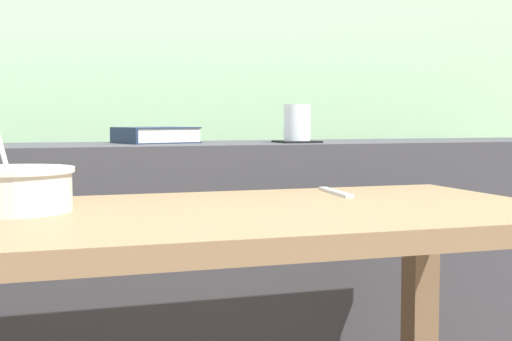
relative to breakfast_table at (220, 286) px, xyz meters
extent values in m
cube|color=#38383D|center=(0.10, 0.62, -0.20)|extent=(2.80, 0.35, 0.82)
cube|color=#846647|center=(0.00, 0.00, 0.11)|extent=(1.15, 0.59, 0.03)
cube|color=black|center=(0.36, 0.57, 0.22)|extent=(0.10, 0.10, 0.00)
cylinder|color=white|center=(0.36, 0.57, 0.26)|extent=(0.07, 0.07, 0.09)
cylinder|color=#CC4C38|center=(0.36, 0.57, 0.25)|extent=(0.06, 0.06, 0.05)
cube|color=#1E2D47|center=(0.02, 0.67, 0.22)|extent=(0.21, 0.19, 0.00)
cube|color=silver|center=(0.02, 0.67, 0.23)|extent=(0.20, 0.18, 0.03)
cube|color=#1E2D47|center=(0.02, 0.67, 0.25)|extent=(0.21, 0.19, 0.00)
cube|color=#1E2D47|center=(-0.06, 0.64, 0.23)|extent=(0.05, 0.14, 0.04)
cylinder|color=beige|center=(-0.32, 0.08, 0.16)|extent=(0.18, 0.18, 0.07)
cylinder|color=beige|center=(-0.32, 0.08, 0.19)|extent=(0.19, 0.19, 0.01)
cylinder|color=#B27038|center=(-0.32, 0.08, 0.15)|extent=(0.16, 0.16, 0.04)
cylinder|color=silver|center=(-0.33, 0.11, 0.21)|extent=(0.04, 0.12, 0.13)
ellipsoid|color=silver|center=(-0.33, 0.13, 0.16)|extent=(0.03, 0.05, 0.01)
cube|color=silver|center=(0.29, 0.18, 0.13)|extent=(0.03, 0.17, 0.01)
camera|label=1|loc=(-0.33, -1.16, 0.28)|focal=52.10mm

